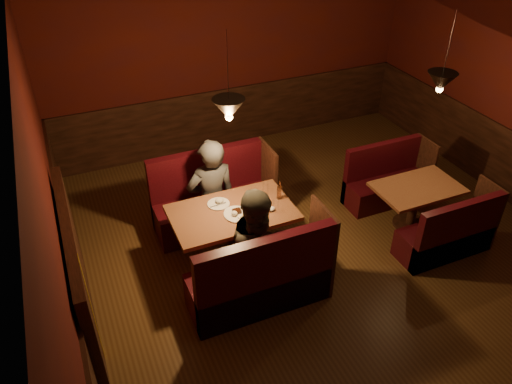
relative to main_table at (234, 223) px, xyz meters
name	(u,v)px	position (x,y,z in m)	size (l,w,h in m)	color
room	(325,200)	(0.86, -0.58, 0.46)	(6.02, 7.02, 2.92)	#57361B
main_table	(234,223)	(0.00, 0.00, 0.00)	(1.43, 0.87, 1.00)	brown
main_bench_far	(213,203)	(0.02, 0.81, -0.25)	(1.57, 0.56, 1.07)	black
main_bench_near	(263,283)	(0.02, -0.81, -0.25)	(1.57, 0.56, 1.07)	black
second_table	(416,197)	(2.45, -0.28, -0.13)	(1.11, 0.71, 0.62)	brown
second_bench_far	(385,183)	(2.47, 0.38, -0.31)	(1.22, 0.46, 0.87)	black
second_bench_near	(449,237)	(2.47, -0.94, -0.31)	(1.22, 0.46, 0.87)	black
diner_a	(211,178)	(-0.07, 0.59, 0.29)	(0.64, 0.42, 1.76)	#39393A
diner_b	(259,231)	(0.09, -0.55, 0.25)	(0.82, 0.64, 1.68)	#403C31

